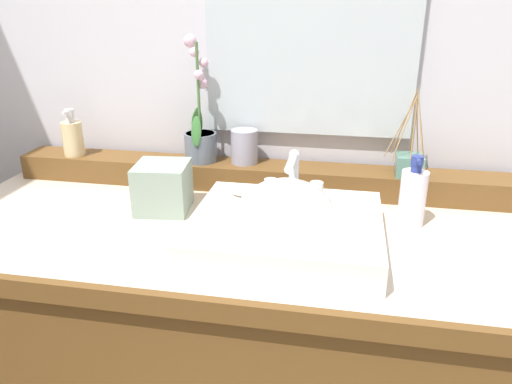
{
  "coord_description": "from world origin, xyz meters",
  "views": [
    {
      "loc": [
        0.24,
        -1.04,
        1.35
      ],
      "look_at": [
        0.05,
        -0.02,
        0.94
      ],
      "focal_mm": 34.43,
      "sensor_mm": 36.0,
      "label": 1
    }
  ],
  "objects_px": {
    "reed_diffuser": "(409,164)",
    "lotion_bottle": "(413,197)",
    "sink_basin": "(285,233)",
    "tissue_box": "(163,187)",
    "tumbler_cup": "(244,146)",
    "soap_dispenser": "(73,137)",
    "soap_bar": "(245,191)",
    "potted_plant": "(200,133)"
  },
  "relations": [
    {
      "from": "sink_basin",
      "to": "reed_diffuser",
      "type": "relative_size",
      "value": 1.78
    },
    {
      "from": "soap_dispenser",
      "to": "reed_diffuser",
      "type": "distance_m",
      "value": 0.96
    },
    {
      "from": "sink_basin",
      "to": "tissue_box",
      "type": "height_order",
      "value": "sink_basin"
    },
    {
      "from": "soap_dispenser",
      "to": "tissue_box",
      "type": "relative_size",
      "value": 1.06
    },
    {
      "from": "reed_diffuser",
      "to": "soap_dispenser",
      "type": "bearing_deg",
      "value": 179.85
    },
    {
      "from": "soap_bar",
      "to": "reed_diffuser",
      "type": "xyz_separation_m",
      "value": [
        0.4,
        0.21,
        0.03
      ]
    },
    {
      "from": "soap_bar",
      "to": "potted_plant",
      "type": "height_order",
      "value": "potted_plant"
    },
    {
      "from": "soap_bar",
      "to": "tumbler_cup",
      "type": "xyz_separation_m",
      "value": [
        -0.05,
        0.24,
        0.04
      ]
    },
    {
      "from": "sink_basin",
      "to": "soap_dispenser",
      "type": "height_order",
      "value": "soap_dispenser"
    },
    {
      "from": "soap_dispenser",
      "to": "tissue_box",
      "type": "height_order",
      "value": "soap_dispenser"
    },
    {
      "from": "tumbler_cup",
      "to": "reed_diffuser",
      "type": "height_order",
      "value": "reed_diffuser"
    },
    {
      "from": "soap_bar",
      "to": "tumbler_cup",
      "type": "height_order",
      "value": "tumbler_cup"
    },
    {
      "from": "reed_diffuser",
      "to": "lotion_bottle",
      "type": "bearing_deg",
      "value": -91.37
    },
    {
      "from": "sink_basin",
      "to": "tumbler_cup",
      "type": "relative_size",
      "value": 4.3
    },
    {
      "from": "reed_diffuser",
      "to": "tumbler_cup",
      "type": "bearing_deg",
      "value": 176.57
    },
    {
      "from": "sink_basin",
      "to": "soap_dispenser",
      "type": "distance_m",
      "value": 0.75
    },
    {
      "from": "sink_basin",
      "to": "lotion_bottle",
      "type": "height_order",
      "value": "sink_basin"
    },
    {
      "from": "sink_basin",
      "to": "reed_diffuser",
      "type": "bearing_deg",
      "value": 48.3
    },
    {
      "from": "tissue_box",
      "to": "reed_diffuser",
      "type": "bearing_deg",
      "value": 16.04
    },
    {
      "from": "sink_basin",
      "to": "potted_plant",
      "type": "xyz_separation_m",
      "value": [
        -0.29,
        0.34,
        0.12
      ]
    },
    {
      "from": "sink_basin",
      "to": "soap_dispenser",
      "type": "relative_size",
      "value": 2.96
    },
    {
      "from": "soap_dispenser",
      "to": "soap_bar",
      "type": "bearing_deg",
      "value": -20.57
    },
    {
      "from": "sink_basin",
      "to": "lotion_bottle",
      "type": "relative_size",
      "value": 2.38
    },
    {
      "from": "reed_diffuser",
      "to": "tissue_box",
      "type": "height_order",
      "value": "reed_diffuser"
    },
    {
      "from": "tissue_box",
      "to": "sink_basin",
      "type": "bearing_deg",
      "value": -23.01
    },
    {
      "from": "sink_basin",
      "to": "tissue_box",
      "type": "relative_size",
      "value": 3.15
    },
    {
      "from": "lotion_bottle",
      "to": "tumbler_cup",
      "type": "bearing_deg",
      "value": 157.9
    },
    {
      "from": "potted_plant",
      "to": "lotion_bottle",
      "type": "relative_size",
      "value": 2.01
    },
    {
      "from": "lotion_bottle",
      "to": "tissue_box",
      "type": "bearing_deg",
      "value": -177.77
    },
    {
      "from": "soap_dispenser",
      "to": "reed_diffuser",
      "type": "height_order",
      "value": "reed_diffuser"
    },
    {
      "from": "sink_basin",
      "to": "soap_bar",
      "type": "height_order",
      "value": "sink_basin"
    },
    {
      "from": "tumbler_cup",
      "to": "lotion_bottle",
      "type": "height_order",
      "value": "lotion_bottle"
    },
    {
      "from": "soap_dispenser",
      "to": "tissue_box",
      "type": "xyz_separation_m",
      "value": [
        0.34,
        -0.18,
        -0.07
      ]
    },
    {
      "from": "tumbler_cup",
      "to": "lotion_bottle",
      "type": "xyz_separation_m",
      "value": [
        0.44,
        -0.18,
        -0.05
      ]
    },
    {
      "from": "soap_bar",
      "to": "potted_plant",
      "type": "relative_size",
      "value": 0.2
    },
    {
      "from": "soap_bar",
      "to": "tumbler_cup",
      "type": "relative_size",
      "value": 0.73
    },
    {
      "from": "tumbler_cup",
      "to": "soap_dispenser",
      "type": "bearing_deg",
      "value": -177.29
    },
    {
      "from": "reed_diffuser",
      "to": "potted_plant",
      "type": "bearing_deg",
      "value": 177.63
    },
    {
      "from": "soap_bar",
      "to": "tissue_box",
      "type": "relative_size",
      "value": 0.54
    },
    {
      "from": "potted_plant",
      "to": "tumbler_cup",
      "type": "bearing_deg",
      "value": 1.35
    },
    {
      "from": "soap_bar",
      "to": "reed_diffuser",
      "type": "relative_size",
      "value": 0.3
    },
    {
      "from": "soap_bar",
      "to": "soap_dispenser",
      "type": "distance_m",
      "value": 0.6
    }
  ]
}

